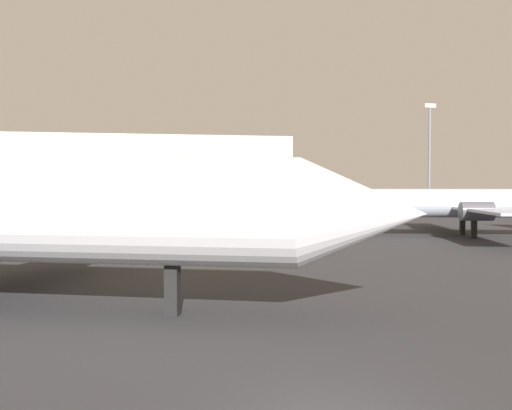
# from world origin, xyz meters

# --- Properties ---
(airplane_on_taxiway) EXTENTS (34.62, 28.14, 9.47)m
(airplane_on_taxiway) POSITION_xyz_m (24.99, 38.48, 3.22)
(airplane_on_taxiway) COLOR #B2BCCC
(airplane_on_taxiway) RESTS_ON ground_plane
(baggage_cart) EXTENTS (2.53, 2.68, 1.30)m
(baggage_cart) POSITION_xyz_m (0.46, 23.89, 0.76)
(baggage_cart) COLOR gold
(baggage_cart) RESTS_ON ground_plane
(light_mast_right) EXTENTS (2.40, 0.50, 21.90)m
(light_mast_right) POSITION_xyz_m (52.06, 96.12, 12.24)
(light_mast_right) COLOR slate
(light_mast_right) RESTS_ON ground_plane
(terminal_building) EXTENTS (67.28, 22.29, 15.91)m
(terminal_building) POSITION_xyz_m (-7.55, 119.63, 7.96)
(terminal_building) COLOR beige
(terminal_building) RESTS_ON ground_plane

